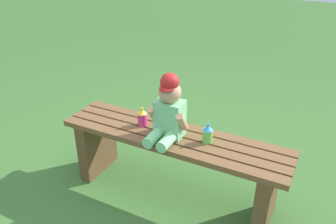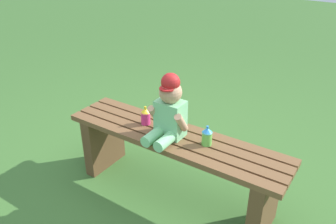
# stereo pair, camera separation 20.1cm
# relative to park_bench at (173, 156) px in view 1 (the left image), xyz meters

# --- Properties ---
(ground_plane) EXTENTS (16.00, 16.00, 0.00)m
(ground_plane) POSITION_rel_park_bench_xyz_m (0.00, 0.00, -0.31)
(ground_plane) COLOR #3D6B2D
(park_bench) EXTENTS (1.45, 0.35, 0.47)m
(park_bench) POSITION_rel_park_bench_xyz_m (0.00, 0.00, 0.00)
(park_bench) COLOR brown
(park_bench) RESTS_ON ground_plane
(child_figure) EXTENTS (0.23, 0.27, 0.40)m
(child_figure) POSITION_rel_park_bench_xyz_m (-0.02, -0.03, 0.33)
(child_figure) COLOR #7FCC8C
(child_figure) RESTS_ON park_bench
(sippy_cup_left) EXTENTS (0.06, 0.06, 0.12)m
(sippy_cup_left) POSITION_rel_park_bench_xyz_m (-0.23, 0.02, 0.22)
(sippy_cup_left) COLOR #E5337F
(sippy_cup_left) RESTS_ON park_bench
(sippy_cup_right) EXTENTS (0.06, 0.06, 0.12)m
(sippy_cup_right) POSITION_rel_park_bench_xyz_m (0.22, 0.02, 0.22)
(sippy_cup_right) COLOR #66CC4C
(sippy_cup_right) RESTS_ON park_bench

